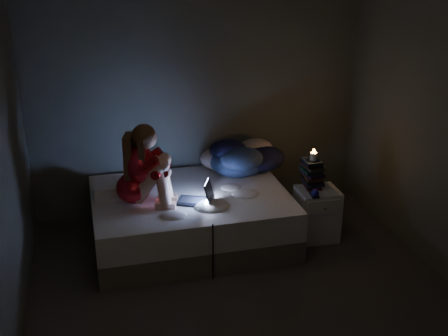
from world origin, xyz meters
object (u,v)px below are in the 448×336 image
object	(u,v)px
candle	(313,159)
phone	(315,195)
laptop	(195,191)
nightstand	(317,214)
bed	(191,218)
woman	(132,165)

from	to	relation	value
candle	phone	bearing A→B (deg)	-105.11
laptop	nightstand	size ratio (longest dim) A/B	0.62
nightstand	laptop	bearing A→B (deg)	-179.88
bed	nightstand	bearing A→B (deg)	-11.18
bed	woman	size ratio (longest dim) A/B	2.38
bed	laptop	world-z (taller)	laptop
candle	phone	xyz separation A→B (m)	(-0.06, -0.21, -0.29)
woman	laptop	bearing A→B (deg)	5.93
candle	phone	distance (m)	0.36
woman	candle	distance (m)	1.77
woman	phone	distance (m)	1.77
woman	phone	xyz separation A→B (m)	(1.71, -0.26, -0.38)
laptop	phone	xyz separation A→B (m)	(1.15, -0.16, -0.10)
bed	nightstand	xyz separation A→B (m)	(1.24, -0.25, 0.01)
bed	woman	bearing A→B (deg)	-169.25
candle	phone	size ratio (longest dim) A/B	0.57
bed	phone	xyz separation A→B (m)	(1.16, -0.36, 0.28)
bed	phone	size ratio (longest dim) A/B	13.52
woman	nightstand	xyz separation A→B (m)	(1.80, -0.14, -0.65)
candle	phone	world-z (taller)	candle
candle	laptop	bearing A→B (deg)	-177.77
candle	bed	bearing A→B (deg)	172.68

